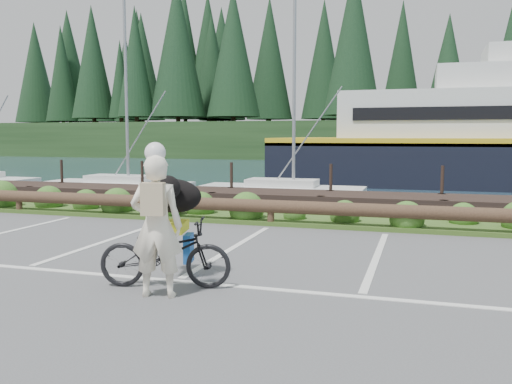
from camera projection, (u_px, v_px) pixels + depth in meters
ground at (188, 274)px, 8.10m from camera, size 72.00×72.00×0.00m
harbor_backdrop at (403, 149)px, 82.62m from camera, size 170.00×160.00×30.00m
vegetation_strip at (278, 219)px, 13.13m from camera, size 34.00×1.60×0.10m
log_rail at (271, 226)px, 12.47m from camera, size 32.00×0.30×0.60m
bicycle at (165, 253)px, 7.37m from camera, size 1.90×1.02×0.95m
cyclist at (157, 226)px, 6.91m from camera, size 0.75×0.58×1.84m
dog at (174, 196)px, 7.87m from camera, size 0.60×0.93×0.50m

